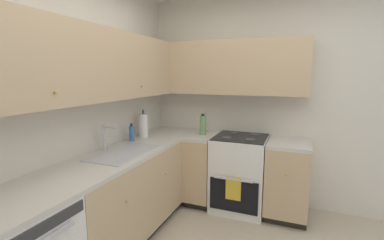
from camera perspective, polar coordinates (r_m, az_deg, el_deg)
name	(u,v)px	position (r m, az deg, el deg)	size (l,w,h in m)	color
wall_back	(55,115)	(2.51, -27.01, 0.89)	(3.67, 0.05, 2.58)	silver
wall_right	(273,102)	(3.47, 16.76, 3.60)	(0.05, 3.21, 2.58)	silver
lower_cabinets_back	(122,198)	(2.83, -14.65, -15.73)	(1.55, 0.62, 0.85)	tan
countertop_back	(120,155)	(2.67, -15.02, -7.19)	(2.75, 0.60, 0.04)	beige
lower_cabinets_right	(250,176)	(3.37, 12.20, -11.42)	(0.62, 1.41, 0.85)	tan
countertop_right	(252,140)	(3.24, 12.46, -4.16)	(0.60, 1.41, 0.03)	beige
oven_range	(240,172)	(3.40, 10.07, -10.79)	(0.68, 0.62, 1.04)	white
upper_cabinets_back	(90,65)	(2.53, -20.63, 10.84)	(2.43, 0.34, 0.63)	tan
upper_cabinets_right	(224,68)	(3.37, 6.81, 10.86)	(0.32, 1.96, 0.63)	tan
sink	(124,157)	(2.68, -14.08, -7.57)	(0.72, 0.40, 0.10)	#B7B7BC
faucet	(106,136)	(2.77, -17.72, -3.22)	(0.07, 0.16, 0.25)	silver
soap_bottle	(132,133)	(3.12, -12.62, -2.73)	(0.06, 0.06, 0.20)	#3F72BF
paper_towel_roll	(143,125)	(3.27, -10.22, -1.14)	(0.11, 0.11, 0.34)	white
oil_bottle	(203,125)	(3.36, 2.31, -1.04)	(0.08, 0.08, 0.26)	#729E66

